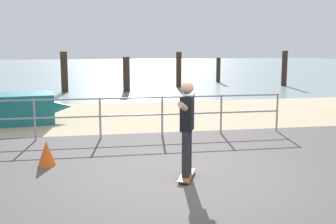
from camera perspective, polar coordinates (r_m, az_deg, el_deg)
The scene contains 12 objects.
ground_plane at distance 6.50m, azimuth 5.03°, elevation -12.09°, with size 24.00×10.00×0.04m, color #514C49.
beach_strip at distance 14.13m, azimuth -3.61°, elevation -0.40°, with size 24.00×6.00×0.04m, color tan.
sea_surface at distance 41.93m, azimuth -8.21°, elevation 5.92°, with size 72.00×50.00×0.04m, color #849EA3.
railing_fence at distance 10.57m, azimuth -9.23°, elevation 0.05°, with size 9.48×0.05×1.05m.
skateboard at distance 7.48m, azimuth 2.55°, elevation -8.62°, with size 0.48×0.82×0.08m.
skateboarder at distance 7.24m, azimuth 2.60°, elevation -1.46°, with size 0.61×1.38×1.65m.
groyne_post_1 at distance 21.12m, azimuth -13.92°, elevation 5.27°, with size 0.33×0.33×2.00m, color #332319.
groyne_post_2 at distance 20.89m, azimuth -5.67°, elevation 5.09°, with size 0.35×0.35×1.73m, color #332319.
groyne_post_3 at distance 23.00m, azimuth 1.48°, elevation 5.76°, with size 0.30×0.30×1.93m, color #332319.
groyne_post_4 at distance 26.12m, azimuth 6.86°, elevation 5.67°, with size 0.25×0.25×1.53m, color #332319.
groyne_post_5 at distance 24.61m, azimuth 15.54°, elevation 5.71°, with size 0.31×0.31×1.98m, color #332319.
traffic_cone at distance 8.52m, azimuth -16.17°, elevation -5.48°, with size 0.36×0.36×0.50m, color #E55919.
Camera 1 is at (-1.64, -6.83, 2.36)m, focal length 44.86 mm.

